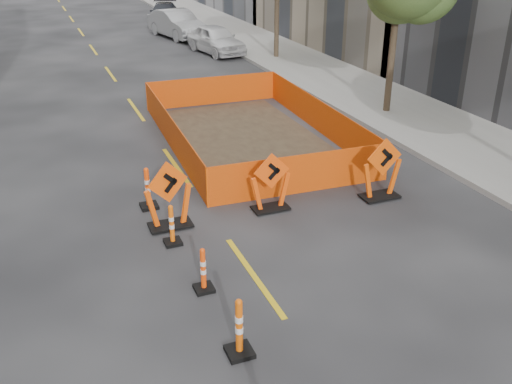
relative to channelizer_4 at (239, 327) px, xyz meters
name	(u,v)px	position (x,y,z in m)	size (l,w,h in m)	color
sidewalk_right	(400,110)	(10.05, 10.03, -0.46)	(4.00, 90.00, 0.15)	gray
channelizer_4	(239,327)	(0.00, 0.00, 0.00)	(0.42, 0.42, 1.08)	#DB5409
channelizer_5	(203,270)	(-0.01, 1.92, -0.08)	(0.36, 0.36, 0.92)	#F2410A
channelizer_6	(172,225)	(-0.12, 3.85, -0.07)	(0.37, 0.37, 0.94)	#F25E0A
channelizer_7	(148,188)	(-0.23, 5.77, -0.01)	(0.42, 0.42, 1.06)	#FF490A
chevron_sign_left	(168,195)	(0.01, 4.61, 0.28)	(1.10, 0.66, 1.65)	#FD510A
chevron_sign_center	(271,182)	(2.50, 4.55, 0.21)	(1.00, 0.60, 1.49)	#F64A0A
chevron_sign_right	(382,168)	(5.34, 4.12, 0.27)	(1.08, 0.65, 1.62)	#E44C09
safety_fence	(248,124)	(3.79, 9.39, -0.01)	(5.00, 8.51, 1.06)	#F54E0C
parked_car_near	(216,39)	(7.07, 22.61, 0.20)	(1.74, 4.32, 1.47)	silver
parked_car_mid	(177,24)	(6.33, 27.84, 0.28)	(1.72, 4.94, 1.63)	gray
parked_car_far	(164,14)	(6.86, 33.28, 0.15)	(1.92, 4.72, 1.37)	black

